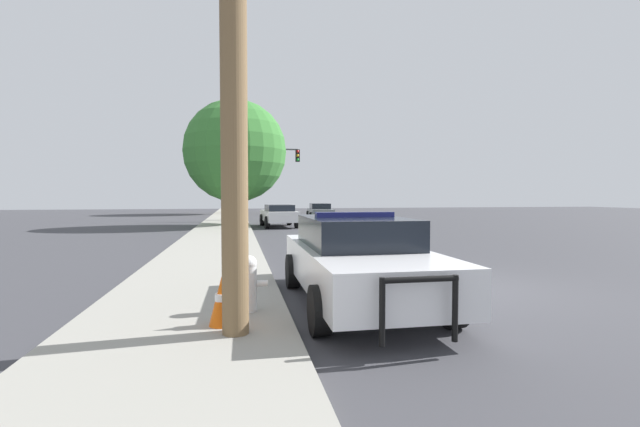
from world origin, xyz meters
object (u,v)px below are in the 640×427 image
at_px(car_background_midblock, 279,215).
at_px(tree_sidewalk_mid, 235,151).
at_px(traffic_cone, 222,299).
at_px(police_car, 357,258).
at_px(tree_sidewalk_far, 231,154).
at_px(utility_pole, 233,2).
at_px(car_background_oncoming, 320,211).
at_px(traffic_light, 265,168).
at_px(fire_hydrant, 249,281).

bearing_deg(car_background_midblock, tree_sidewalk_mid, 158.91).
xyz_separation_m(car_background_midblock, traffic_cone, (-2.64, -19.63, -0.26)).
bearing_deg(police_car, tree_sidewalk_far, -85.51).
bearing_deg(utility_pole, car_background_oncoming, 76.78).
distance_m(police_car, car_background_midblock, 18.37).
bearing_deg(utility_pole, tree_sidewalk_far, 90.74).
relative_size(car_background_midblock, traffic_cone, 6.44).
xyz_separation_m(utility_pole, car_background_oncoming, (6.28, 26.75, -3.50)).
relative_size(police_car, car_background_midblock, 1.14).
relative_size(utility_pole, car_background_midblock, 1.82).
bearing_deg(police_car, traffic_light, -89.41).
bearing_deg(car_background_oncoming, car_background_midblock, 65.08).
relative_size(fire_hydrant, utility_pole, 0.10).
distance_m(police_car, tree_sidewalk_mid, 19.67).
bearing_deg(car_background_midblock, fire_hydrant, -99.70).
bearing_deg(car_background_oncoming, tree_sidewalk_far, -55.90).
bearing_deg(car_background_midblock, police_car, -94.19).
xyz_separation_m(police_car, tree_sidewalk_far, (-2.55, 37.09, 5.25)).
xyz_separation_m(fire_hydrant, tree_sidewalk_far, (-0.69, 37.72, 5.46)).
xyz_separation_m(police_car, car_background_midblock, (0.43, 18.37, -0.05)).
xyz_separation_m(traffic_light, traffic_cone, (-2.20, -25.56, -3.42)).
relative_size(traffic_light, tree_sidewalk_far, 0.58).
xyz_separation_m(tree_sidewalk_mid, traffic_cone, (-0.13, -20.46, -4.05)).
bearing_deg(car_background_oncoming, utility_pole, 81.37).
height_order(fire_hydrant, car_background_midblock, car_background_midblock).
bearing_deg(traffic_light, car_background_midblock, -85.76).
relative_size(car_background_oncoming, tree_sidewalk_mid, 0.62).
relative_size(police_car, traffic_cone, 7.33).
xyz_separation_m(traffic_light, tree_sidewalk_mid, (-2.08, -5.09, 0.64)).
relative_size(fire_hydrant, tree_sidewalk_far, 0.09).
bearing_deg(traffic_cone, car_background_oncoming, 76.25).
distance_m(car_background_oncoming, tree_sidewalk_far, 14.77).
bearing_deg(tree_sidewalk_far, traffic_light, -78.80).
bearing_deg(utility_pole, car_background_midblock, 82.96).
distance_m(car_background_oncoming, car_background_midblock, 7.74).
height_order(car_background_oncoming, tree_sidewalk_far, tree_sidewalk_far).
height_order(police_car, utility_pole, utility_pole).
height_order(police_car, traffic_cone, police_car).
xyz_separation_m(fire_hydrant, traffic_cone, (-0.36, -0.63, -0.10)).
height_order(traffic_light, traffic_cone, traffic_light).
xyz_separation_m(utility_pole, tree_sidewalk_far, (-0.50, 38.74, 1.84)).
bearing_deg(traffic_cone, utility_pole, -65.79).
xyz_separation_m(car_background_midblock, tree_sidewalk_far, (-2.97, 18.72, 5.30)).
height_order(utility_pole, tree_sidewalk_far, tree_sidewalk_far).
relative_size(tree_sidewalk_far, tree_sidewalk_mid, 1.22).
relative_size(fire_hydrant, traffic_cone, 1.22).
bearing_deg(fire_hydrant, utility_pole, -100.56).
bearing_deg(car_background_midblock, car_background_oncoming, 57.64).
bearing_deg(tree_sidewalk_mid, utility_pole, -89.88).
relative_size(utility_pole, traffic_light, 1.51).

